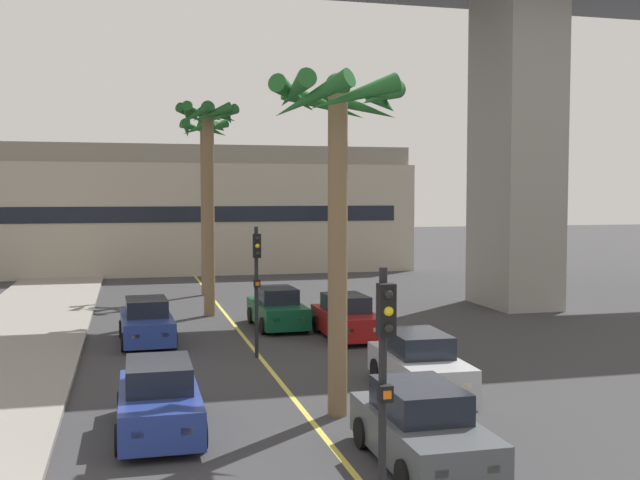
{
  "coord_description": "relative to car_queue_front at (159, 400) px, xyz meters",
  "views": [
    {
      "loc": [
        -4.02,
        -1.96,
        5.25
      ],
      "look_at": [
        0.0,
        14.0,
        4.24
      ],
      "focal_mm": 42.63,
      "sensor_mm": 36.0,
      "label": 1
    }
  ],
  "objects": [
    {
      "name": "car_queue_sixth",
      "position": [
        5.01,
        12.3,
        0.0
      ],
      "size": [
        1.91,
        4.14,
        1.56
      ],
      "color": "#0C4728",
      "rests_on": "ground"
    },
    {
      "name": "traffic_light_median_far",
      "position": [
        3.33,
        6.98,
        1.99
      ],
      "size": [
        0.24,
        0.37,
        4.2
      ],
      "color": "black",
      "rests_on": "ground"
    },
    {
      "name": "traffic_light_median_near",
      "position": [
        2.93,
        -6.59,
        1.99
      ],
      "size": [
        0.24,
        0.37,
        4.2
      ],
      "color": "black",
      "rests_on": "ground"
    },
    {
      "name": "car_queue_front",
      "position": [
        0.0,
        0.0,
        0.0
      ],
      "size": [
        1.86,
        4.11,
        1.56
      ],
      "color": "navy",
      "rests_on": "ground"
    },
    {
      "name": "palm_tree_mid_median",
      "position": [
        3.23,
        22.59,
        6.28
      ],
      "size": [
        2.6,
        2.75,
        9.15
      ],
      "color": "brown",
      "rests_on": "ground"
    },
    {
      "name": "car_queue_fifth",
      "position": [
        4.83,
        -3.31,
        0.0
      ],
      "size": [
        1.85,
        4.11,
        1.56
      ],
      "color": "#4C5156",
      "rests_on": "ground"
    },
    {
      "name": "car_queue_third",
      "position": [
        7.05,
        9.58,
        0.0
      ],
      "size": [
        1.84,
        4.1,
        1.56
      ],
      "color": "maroon",
      "rests_on": "ground"
    },
    {
      "name": "lane_stripe_center",
      "position": [
        3.44,
        9.2,
        -0.72
      ],
      "size": [
        0.14,
        56.0,
        0.01
      ],
      "primitive_type": "cube",
      "color": "#DBCC4C",
      "rests_on": "ground"
    },
    {
      "name": "pier_building_backdrop",
      "position": [
        3.44,
        35.57,
        3.41
      ],
      "size": [
        29.54,
        8.04,
        8.37
      ],
      "color": "#BCB29E",
      "rests_on": "ground"
    },
    {
      "name": "palm_tree_far_median",
      "position": [
        2.72,
        15.78,
        6.14
      ],
      "size": [
        2.77,
        2.78,
        9.18
      ],
      "color": "brown",
      "rests_on": "ground"
    },
    {
      "name": "car_queue_second",
      "position": [
        6.84,
        1.91,
        0.0
      ],
      "size": [
        1.94,
        4.16,
        1.56
      ],
      "color": "#B7BABF",
      "rests_on": "ground"
    },
    {
      "name": "palm_tree_near_median",
      "position": [
        4.14,
        0.3,
        5.57
      ],
      "size": [
        3.36,
        3.34,
        8.03
      ],
      "color": "brown",
      "rests_on": "ground"
    },
    {
      "name": "car_queue_fourth",
      "position": [
        -0.03,
        10.34,
        0.0
      ],
      "size": [
        1.94,
        4.15,
        1.56
      ],
      "color": "navy",
      "rests_on": "ground"
    }
  ]
}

